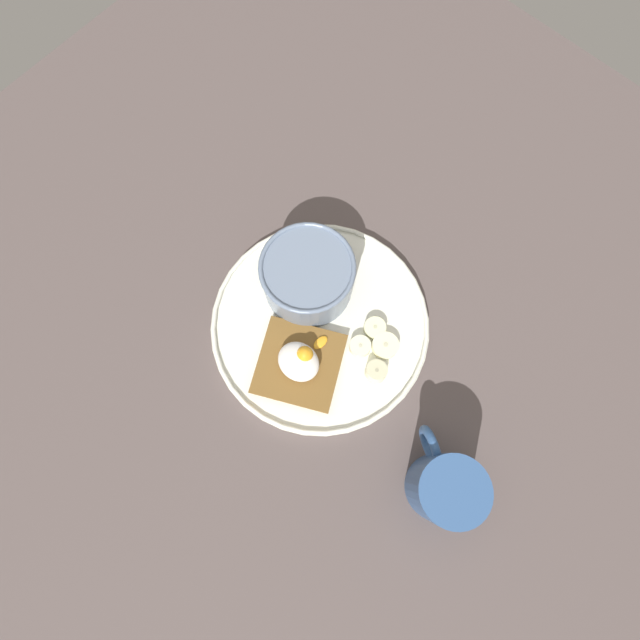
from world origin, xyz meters
The scene contains 10 objects.
ground_plane centered at (0.00, 0.00, 1.00)cm, with size 120.00×120.00×2.00cm, color #534745.
plate centered at (0.00, 0.00, 2.80)cm, with size 28.13×28.13×1.60cm.
oatmeal_bowl centered at (4.60, -2.85, 6.56)cm, with size 11.70×11.70×7.01cm.
toast_slice centered at (-1.64, 5.71, 3.69)cm, with size 13.55×13.55×1.22cm.
poached_egg centered at (-1.65, 5.52, 5.46)cm, with size 5.35×7.09×2.94cm.
banana_slice_front centered at (-5.83, -1.06, 3.69)cm, with size 3.88×3.88×1.44cm.
banana_slice_left centered at (-5.63, -4.15, 3.63)cm, with size 3.56×3.54×1.32cm.
banana_slice_back centered at (-9.35, -0.12, 3.82)cm, with size 3.54×3.67×1.86cm.
banana_slice_right centered at (-8.08, -3.29, 3.62)cm, with size 4.36×4.36×1.30cm.
coffee_mug centered at (-23.55, 5.36, 6.55)cm, with size 10.46×7.96×8.87cm.
Camera 1 is at (-11.12, 12.36, 64.84)cm, focal length 28.00 mm.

